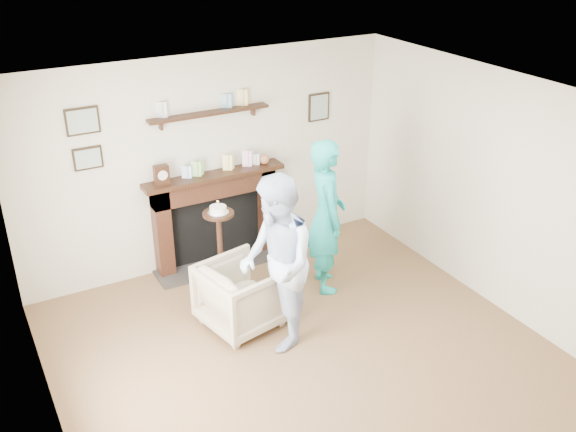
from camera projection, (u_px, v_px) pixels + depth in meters
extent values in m
plane|color=brown|center=(321.00, 373.00, 5.95)|extent=(5.00, 5.00, 0.00)
cube|color=beige|center=(210.00, 162.00, 7.37)|extent=(4.50, 0.04, 2.50)
cube|color=beige|center=(47.00, 334.00, 4.42)|extent=(0.04, 5.00, 2.50)
cube|color=beige|center=(516.00, 202.00, 6.38)|extent=(0.04, 5.00, 2.50)
cube|color=white|center=(328.00, 112.00, 4.85)|extent=(4.50, 5.00, 0.04)
cube|color=black|center=(163.00, 232.00, 7.31)|extent=(0.18, 0.20, 1.10)
cube|color=black|center=(266.00, 208.00, 7.88)|extent=(0.18, 0.20, 1.10)
cube|color=black|center=(214.00, 187.00, 7.41)|extent=(1.50, 0.20, 0.24)
cube|color=black|center=(214.00, 227.00, 7.70)|extent=(1.14, 0.06, 0.86)
cube|color=#312E2B|center=(222.00, 263.00, 7.74)|extent=(1.60, 0.44, 0.03)
cube|color=black|center=(215.00, 176.00, 7.32)|extent=(1.68, 0.26, 0.05)
cube|color=black|center=(209.00, 113.00, 7.05)|extent=(1.40, 0.15, 0.03)
cube|color=black|center=(82.00, 121.00, 6.46)|extent=(0.34, 0.03, 0.28)
cube|color=black|center=(88.00, 158.00, 6.64)|extent=(0.30, 0.03, 0.24)
cube|color=black|center=(319.00, 107.00, 7.79)|extent=(0.28, 0.03, 0.34)
cube|color=black|center=(161.00, 175.00, 6.99)|extent=(0.16, 0.09, 0.22)
cylinder|color=beige|center=(163.00, 175.00, 6.95)|extent=(0.11, 0.01, 0.11)
sphere|color=#3C8C2E|center=(264.00, 159.00, 7.56)|extent=(0.12, 0.12, 0.12)
imported|color=tan|center=(243.00, 323.00, 6.66)|extent=(0.90, 0.88, 0.69)
imported|color=silver|center=(277.00, 339.00, 6.41)|extent=(0.88, 1.00, 1.75)
imported|color=teal|center=(324.00, 285.00, 7.33)|extent=(0.59, 0.74, 1.75)
cylinder|color=black|center=(222.00, 287.00, 7.27)|extent=(0.28, 0.28, 0.02)
cylinder|color=black|center=(220.00, 252.00, 7.07)|extent=(0.06, 0.06, 0.90)
cylinder|color=black|center=(218.00, 214.00, 6.87)|extent=(0.34, 0.34, 0.03)
cylinder|color=silver|center=(218.00, 212.00, 6.86)|extent=(0.23, 0.23, 0.01)
cylinder|color=white|center=(218.00, 209.00, 6.84)|extent=(0.18, 0.18, 0.06)
cylinder|color=beige|center=(218.00, 204.00, 6.82)|extent=(0.01, 0.01, 0.05)
sphere|color=orange|center=(218.00, 201.00, 6.80)|extent=(0.02, 0.02, 0.02)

